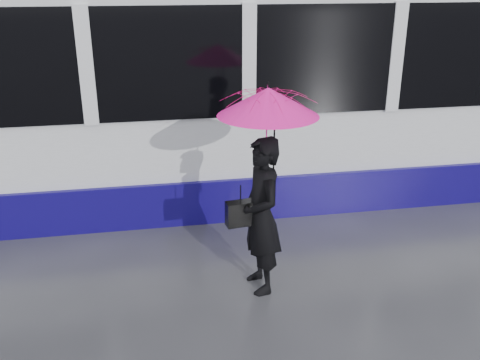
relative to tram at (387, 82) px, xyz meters
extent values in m
plane|color=#29292D|center=(-2.57, -2.50, -1.64)|extent=(90.00, 90.00, 0.00)
cube|color=#3F3D38|center=(-2.57, -0.72, -1.63)|extent=(34.00, 0.07, 0.02)
cube|color=#3F3D38|center=(-2.57, 0.72, -1.63)|extent=(34.00, 0.07, 0.02)
cube|color=white|center=(0.00, 0.00, -0.11)|extent=(24.00, 2.40, 2.95)
cube|color=#120864|center=(0.00, 0.00, -1.33)|extent=(24.00, 2.56, 0.62)
cube|color=black|center=(0.00, 0.00, 0.56)|extent=(23.00, 2.48, 1.40)
imported|color=black|center=(-2.70, -2.95, -0.77)|extent=(0.49, 0.68, 1.73)
imported|color=#E9135A|center=(-2.65, -2.95, 0.18)|extent=(1.06, 1.08, 0.86)
cone|color=#E9135A|center=(-2.65, -2.95, 0.45)|extent=(1.14, 1.14, 0.28)
cylinder|color=black|center=(-2.65, -2.95, 0.61)|extent=(0.01, 0.01, 0.06)
cylinder|color=black|center=(-2.58, -2.93, -0.14)|extent=(0.02, 0.02, 0.76)
cube|color=black|center=(-2.92, -2.93, -0.73)|extent=(0.32, 0.17, 0.27)
cylinder|color=black|center=(-2.92, -2.93, -0.51)|extent=(0.01, 0.01, 0.18)
camera|label=1|loc=(-3.85, -7.94, 1.63)|focal=40.00mm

